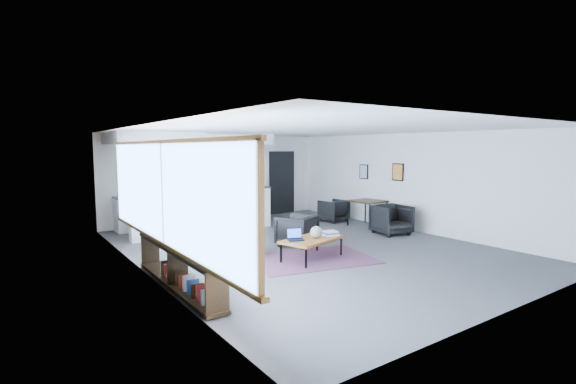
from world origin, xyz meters
TOP-DOWN VIEW (x-y plane):
  - room at (0.00, 0.00)m, footprint 7.02×9.02m
  - window at (-3.46, -0.90)m, footprint 0.10×5.95m
  - console at (-3.30, -1.05)m, footprint 0.35×3.00m
  - kitchenette at (-1.20, 3.71)m, footprint 4.20×1.96m
  - doorway at (2.30, 4.42)m, footprint 1.10×0.12m
  - track_light at (-0.59, 2.20)m, footprint 1.60×0.07m
  - wall_art_lower at (3.47, 0.40)m, footprint 0.03×0.38m
  - wall_art_upper at (3.47, 1.70)m, footprint 0.03×0.34m
  - kilim_rug at (-0.51, -0.88)m, footprint 2.67×2.09m
  - coffee_table at (-0.51, -0.88)m, footprint 1.45×1.03m
  - laptop at (-0.87, -0.79)m, footprint 0.37×0.34m
  - ceramic_pot at (-0.44, -0.92)m, footprint 0.24×0.24m
  - book_stack at (-0.04, -0.89)m, footprint 0.36×0.31m
  - coaster at (-0.46, -1.08)m, footprint 0.12×0.12m
  - armchair_left at (-1.55, 0.20)m, footprint 0.86×0.84m
  - armchair_right at (-0.09, 0.22)m, footprint 0.97×0.95m
  - floor_lamp at (-0.75, 1.28)m, footprint 0.62×0.62m
  - dining_table at (3.00, 1.06)m, footprint 0.94×0.94m
  - dining_chair_near at (2.65, -0.14)m, footprint 0.80×0.76m
  - dining_chair_far at (2.70, 2.17)m, footprint 0.66×0.63m
  - microwave at (-0.16, 4.15)m, footprint 0.56×0.33m

SIDE VIEW (x-z plane):
  - kilim_rug at x=-0.51m, z-range 0.00..0.01m
  - dining_chair_far at x=2.70m, z-range 0.00..0.62m
  - console at x=-3.30m, z-range -0.07..0.73m
  - dining_chair_near at x=2.65m, z-range 0.00..0.72m
  - armchair_left at x=-1.55m, z-range 0.00..0.72m
  - armchair_right at x=-0.09m, z-range 0.00..0.77m
  - coffee_table at x=-0.51m, z-range 0.18..0.61m
  - coaster at x=-0.46m, z-range 0.43..0.43m
  - book_stack at x=-0.04m, z-range 0.42..0.52m
  - laptop at x=-0.87m, z-range 0.38..0.60m
  - ceramic_pot at x=-0.44m, z-range 0.43..0.67m
  - dining_table at x=3.00m, z-range 0.30..1.03m
  - doorway at x=2.30m, z-range 0.00..2.15m
  - microwave at x=-0.16m, z-range 0.93..1.29m
  - room at x=0.00m, z-range -0.01..2.61m
  - kitchenette at x=-1.20m, z-range 0.08..2.68m
  - floor_lamp at x=-0.75m, z-range 0.61..2.25m
  - window at x=-3.46m, z-range 0.63..2.29m
  - wall_art_upper at x=3.47m, z-range 1.28..1.72m
  - wall_art_lower at x=3.47m, z-range 1.31..1.79m
  - track_light at x=-0.59m, z-range 2.45..2.60m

